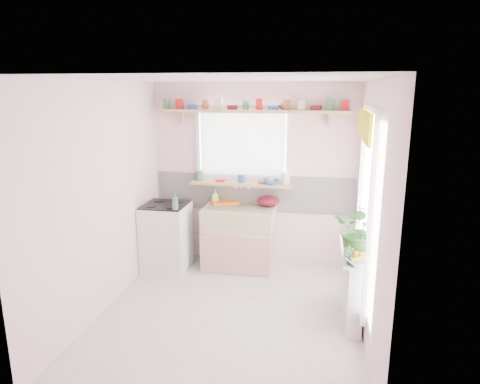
# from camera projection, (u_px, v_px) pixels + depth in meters

# --- Properties ---
(room) EXTENTS (3.20, 3.20, 3.20)m
(room) POSITION_uv_depth(u_px,v_px,m) (299.00, 179.00, 5.05)
(room) COLOR silver
(room) RESTS_ON ground
(sink_unit) EXTENTS (0.95, 0.65, 1.11)m
(sink_unit) POSITION_uv_depth(u_px,v_px,m) (239.00, 237.00, 5.84)
(sink_unit) COLOR white
(sink_unit) RESTS_ON ground
(cooker) EXTENTS (0.58, 0.58, 0.93)m
(cooker) POSITION_uv_depth(u_px,v_px,m) (167.00, 237.00, 5.78)
(cooker) COLOR white
(cooker) RESTS_ON ground
(radiator_ledge) EXTENTS (0.22, 0.95, 0.78)m
(radiator_ledge) POSITION_uv_depth(u_px,v_px,m) (353.00, 283.00, 4.54)
(radiator_ledge) COLOR white
(radiator_ledge) RESTS_ON ground
(windowsill) EXTENTS (1.40, 0.22, 0.04)m
(windowsill) POSITION_uv_depth(u_px,v_px,m) (241.00, 184.00, 5.85)
(windowsill) COLOR tan
(windowsill) RESTS_ON room
(pine_shelf) EXTENTS (2.52, 0.24, 0.04)m
(pine_shelf) POSITION_uv_depth(u_px,v_px,m) (253.00, 111.00, 5.58)
(pine_shelf) COLOR tan
(pine_shelf) RESTS_ON room
(shelf_crockery) EXTENTS (2.47, 0.11, 0.12)m
(shelf_crockery) POSITION_uv_depth(u_px,v_px,m) (253.00, 105.00, 5.56)
(shelf_crockery) COLOR #3F7F4C
(shelf_crockery) RESTS_ON pine_shelf
(sill_crockery) EXTENTS (1.35, 0.11, 0.12)m
(sill_crockery) POSITION_uv_depth(u_px,v_px,m) (241.00, 178.00, 5.83)
(sill_crockery) COLOR #3F7F4C
(sill_crockery) RESTS_ON windowsill
(dish_tray) EXTENTS (0.43, 0.38, 0.04)m
(dish_tray) POSITION_uv_depth(u_px,v_px,m) (225.00, 202.00, 5.98)
(dish_tray) COLOR orange
(dish_tray) RESTS_ON sink_unit
(colander) EXTENTS (0.34, 0.34, 0.14)m
(colander) POSITION_uv_depth(u_px,v_px,m) (268.00, 201.00, 5.83)
(colander) COLOR maroon
(colander) RESTS_ON sink_unit
(jade_plant) EXTENTS (0.56, 0.49, 0.57)m
(jade_plant) POSITION_uv_depth(u_px,v_px,m) (361.00, 230.00, 4.19)
(jade_plant) COLOR #2A5A24
(jade_plant) RESTS_ON radiator_ledge
(fruit_bowl) EXTENTS (0.37, 0.37, 0.07)m
(fruit_bowl) POSITION_uv_depth(u_px,v_px,m) (361.00, 262.00, 4.05)
(fruit_bowl) COLOR silver
(fruit_bowl) RESTS_ON radiator_ledge
(herb_pot) EXTENTS (0.10, 0.07, 0.19)m
(herb_pot) POSITION_uv_depth(u_px,v_px,m) (349.00, 255.00, 4.06)
(herb_pot) COLOR #2E6428
(herb_pot) RESTS_ON radiator_ledge
(soap_bottle_sink) EXTENTS (0.10, 0.10, 0.19)m
(soap_bottle_sink) POSITION_uv_depth(u_px,v_px,m) (215.00, 196.00, 5.99)
(soap_bottle_sink) COLOR #DEED69
(soap_bottle_sink) RESTS_ON sink_unit
(sill_cup) EXTENTS (0.14, 0.14, 0.10)m
(sill_cup) POSITION_uv_depth(u_px,v_px,m) (270.00, 179.00, 5.82)
(sill_cup) COLOR silver
(sill_cup) RESTS_ON windowsill
(sill_bowl) EXTENTS (0.21, 0.21, 0.06)m
(sill_bowl) POSITION_uv_depth(u_px,v_px,m) (271.00, 182.00, 5.71)
(sill_bowl) COLOR #345CAB
(sill_bowl) RESTS_ON windowsill
(shelf_vase) EXTENTS (0.15, 0.15, 0.13)m
(shelf_vase) POSITION_uv_depth(u_px,v_px,m) (284.00, 105.00, 5.54)
(shelf_vase) COLOR #A85633
(shelf_vase) RESTS_ON pine_shelf
(cooker_bottle) EXTENTS (0.08, 0.08, 0.21)m
(cooker_bottle) POSITION_uv_depth(u_px,v_px,m) (175.00, 202.00, 5.40)
(cooker_bottle) COLOR #42854E
(cooker_bottle) RESTS_ON cooker
(fruit) EXTENTS (0.20, 0.14, 0.10)m
(fruit) POSITION_uv_depth(u_px,v_px,m) (362.00, 256.00, 4.04)
(fruit) COLOR orange
(fruit) RESTS_ON fruit_bowl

